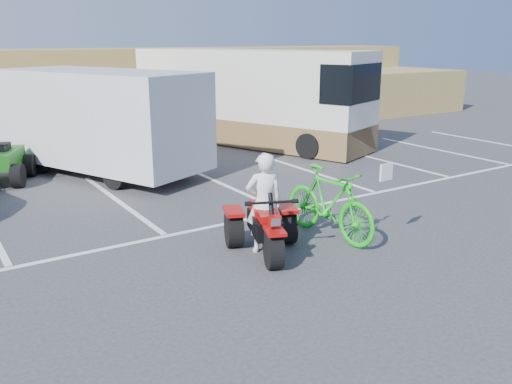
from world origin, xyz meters
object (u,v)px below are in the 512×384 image
red_trike_atv (266,254)px  rv_motorhome (249,104)px  cargo_trailer (102,119)px  rider (264,203)px  quad_atv_green (4,182)px  green_dirt_bike (329,203)px

red_trike_atv → rv_motorhome: bearing=81.2°
cargo_trailer → rv_motorhome: rv_motorhome is taller
red_trike_atv → rv_motorhome: size_ratio=0.19×
red_trike_atv → rider: (0.06, 0.14, 0.87)m
quad_atv_green → red_trike_atv: bearing=-44.3°
rider → rv_motorhome: (5.14, 8.69, 0.49)m
rv_motorhome → green_dirt_bike: bearing=-134.6°
green_dirt_bike → cargo_trailer: cargo_trailer is taller
red_trike_atv → green_dirt_bike: (1.43, 0.08, 0.66)m
red_trike_atv → rv_motorhome: 10.33m
green_dirt_bike → rv_motorhome: bearing=62.1°
rider → quad_atv_green: 8.07m
red_trike_atv → cargo_trailer: cargo_trailer is taller
rider → rv_motorhome: size_ratio=0.19×
green_dirt_bike → cargo_trailer: 7.39m
rider → rv_motorhome: rv_motorhome is taller
red_trike_atv → rider: rider is taller
red_trike_atv → rider: size_ratio=0.97×
cargo_trailer → rv_motorhome: size_ratio=0.71×
rider → cargo_trailer: 7.08m
green_dirt_bike → cargo_trailer: bearing=100.3°
red_trike_atv → green_dirt_bike: 1.57m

